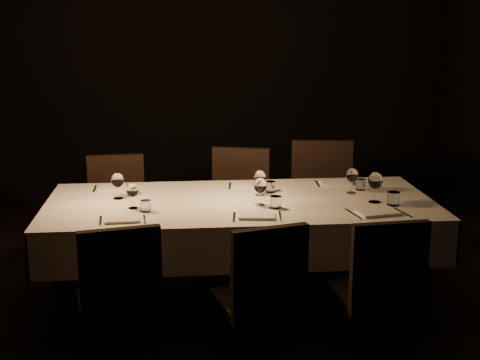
{
  "coord_description": "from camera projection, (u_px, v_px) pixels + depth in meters",
  "views": [
    {
      "loc": [
        -0.39,
        -4.19,
        1.93
      ],
      "look_at": [
        0.0,
        0.0,
        0.9
      ],
      "focal_mm": 50.0,
      "sensor_mm": 36.0,
      "label": 1
    }
  ],
  "objects": [
    {
      "name": "room",
      "position": [
        240.0,
        87.0,
        4.19
      ],
      "size": [
        5.01,
        6.01,
        3.01
      ],
      "color": "black",
      "rests_on": "ground"
    },
    {
      "name": "dining_table",
      "position": [
        240.0,
        212.0,
        4.38
      ],
      "size": [
        2.52,
        1.12,
        0.76
      ],
      "color": "black",
      "rests_on": "ground"
    },
    {
      "name": "chair_near_left",
      "position": [
        119.0,
        293.0,
        3.58
      ],
      "size": [
        0.5,
        0.5,
        0.88
      ],
      "rotation": [
        0.0,
        0.0,
        3.35
      ],
      "color": "black",
      "rests_on": "ground"
    },
    {
      "name": "place_setting_near_left",
      "position": [
        133.0,
        203.0,
        4.08
      ],
      "size": [
        0.3,
        0.39,
        0.17
      ],
      "rotation": [
        0.0,
        0.0,
        0.09
      ],
      "color": "white",
      "rests_on": "dining_table"
    },
    {
      "name": "chair_near_center",
      "position": [
        262.0,
        291.0,
        3.6
      ],
      "size": [
        0.52,
        0.52,
        0.88
      ],
      "rotation": [
        0.0,
        0.0,
        3.41
      ],
      "color": "black",
      "rests_on": "ground"
    },
    {
      "name": "place_setting_near_center",
      "position": [
        263.0,
        198.0,
        4.15
      ],
      "size": [
        0.33,
        0.4,
        0.18
      ],
      "rotation": [
        0.0,
        0.0,
        -0.11
      ],
      "color": "white",
      "rests_on": "dining_table"
    },
    {
      "name": "chair_near_right",
      "position": [
        380.0,
        286.0,
        3.67
      ],
      "size": [
        0.47,
        0.47,
        0.89
      ],
      "rotation": [
        0.0,
        0.0,
        3.24
      ],
      "color": "black",
      "rests_on": "ground"
    },
    {
      "name": "place_setting_near_right",
      "position": [
        380.0,
        194.0,
        4.21
      ],
      "size": [
        0.38,
        0.42,
        0.2
      ],
      "rotation": [
        0.0,
        0.0,
        0.2
      ],
      "color": "white",
      "rests_on": "dining_table"
    },
    {
      "name": "chair_far_left",
      "position": [
        117.0,
        208.0,
        5.12
      ],
      "size": [
        0.46,
        0.46,
        0.9
      ],
      "rotation": [
        0.0,
        0.0,
        0.07
      ],
      "color": "black",
      "rests_on": "ground"
    },
    {
      "name": "place_setting_far_left",
      "position": [
        120.0,
        185.0,
        4.49
      ],
      "size": [
        0.31,
        0.4,
        0.17
      ],
      "rotation": [
        0.0,
        0.0,
        0.02
      ],
      "color": "white",
      "rests_on": "dining_table"
    },
    {
      "name": "chair_far_center",
      "position": [
        239.0,
        204.0,
        5.18
      ],
      "size": [
        0.55,
        0.55,
        0.94
      ],
      "rotation": [
        0.0,
        0.0,
        -0.26
      ],
      "color": "black",
      "rests_on": "ground"
    },
    {
      "name": "place_setting_far_center",
      "position": [
        259.0,
        182.0,
        4.57
      ],
      "size": [
        0.32,
        0.4,
        0.17
      ],
      "rotation": [
        0.0,
        0.0,
        -0.11
      ],
      "color": "white",
      "rests_on": "dining_table"
    },
    {
      "name": "chair_far_right",
      "position": [
        322.0,
        200.0,
        5.19
      ],
      "size": [
        0.54,
        0.54,
        0.99
      ],
      "rotation": [
        0.0,
        0.0,
        -0.16
      ],
      "color": "black",
      "rests_on": "ground"
    },
    {
      "name": "place_setting_far_right",
      "position": [
        349.0,
        180.0,
        4.63
      ],
      "size": [
        0.32,
        0.4,
        0.17
      ],
      "rotation": [
        0.0,
        0.0,
        -0.06
      ],
      "color": "white",
      "rests_on": "dining_table"
    }
  ]
}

